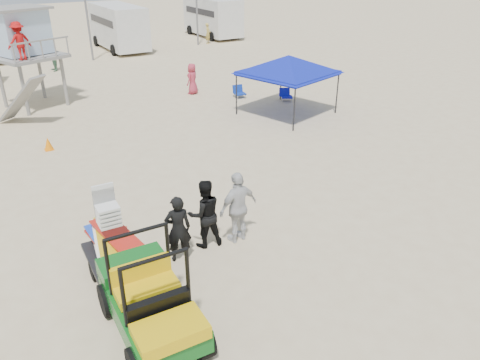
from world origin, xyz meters
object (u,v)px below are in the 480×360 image
utility_cart (149,295)px  man_left (178,229)px  surf_trailer (113,243)px  canopy_blue (289,58)px  lifeguard_tower (21,36)px

utility_cart → man_left: (1.52, 2.04, -0.10)m
surf_trailer → man_left: (1.51, -0.30, 0.05)m
man_left → surf_trailer: bearing=2.6°
surf_trailer → canopy_blue: (10.68, 7.69, 1.75)m
canopy_blue → surf_trailer: bearing=-144.2°
surf_trailer → man_left: surf_trailer is taller
man_left → lifeguard_tower: size_ratio=0.39×
lifeguard_tower → man_left: bearing=-87.3°
utility_cart → man_left: utility_cart is taller
utility_cart → canopy_blue: (10.69, 10.03, 1.60)m
utility_cart → surf_trailer: bearing=89.8°
lifeguard_tower → canopy_blue: (9.89, -7.49, -0.79)m
man_left → canopy_blue: canopy_blue is taller
utility_cart → canopy_blue: size_ratio=0.65×
canopy_blue → man_left: bearing=-138.9°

